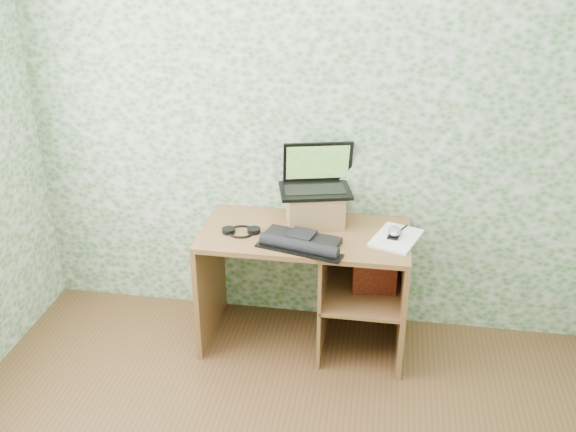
% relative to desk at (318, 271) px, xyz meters
% --- Properties ---
extents(wall_back, '(3.50, 0.00, 3.50)m').
position_rel_desk_xyz_m(wall_back, '(-0.08, 0.28, 0.82)').
color(wall_back, silver).
rests_on(wall_back, ground).
extents(desk, '(1.20, 0.60, 0.75)m').
position_rel_desk_xyz_m(desk, '(0.00, 0.00, 0.00)').
color(desk, brown).
rests_on(desk, floor).
extents(riser, '(0.38, 0.34, 0.19)m').
position_rel_desk_xyz_m(riser, '(-0.04, 0.12, 0.37)').
color(riser, olive).
rests_on(riser, desk).
extents(laptop, '(0.46, 0.38, 0.27)m').
position_rel_desk_xyz_m(laptop, '(-0.04, 0.16, 0.53)').
color(laptop, black).
rests_on(laptop, riser).
extents(keyboard, '(0.50, 0.35, 0.07)m').
position_rel_desk_xyz_m(keyboard, '(-0.08, -0.20, 0.29)').
color(keyboard, black).
rests_on(keyboard, desk).
extents(headphones, '(0.22, 0.18, 0.03)m').
position_rel_desk_xyz_m(headphones, '(-0.44, -0.09, 0.28)').
color(headphones, black).
rests_on(headphones, desk).
extents(notepad, '(0.32, 0.38, 0.02)m').
position_rel_desk_xyz_m(notepad, '(0.44, -0.03, 0.28)').
color(notepad, white).
rests_on(notepad, desk).
extents(mouse, '(0.09, 0.13, 0.04)m').
position_rel_desk_xyz_m(mouse, '(0.43, -0.02, 0.30)').
color(mouse, silver).
rests_on(mouse, notepad).
extents(pen, '(0.08, 0.15, 0.01)m').
position_rel_desk_xyz_m(pen, '(0.46, 0.04, 0.29)').
color(pen, black).
rests_on(pen, notepad).
extents(red_box, '(0.26, 0.11, 0.30)m').
position_rel_desk_xyz_m(red_box, '(0.33, -0.03, 0.06)').
color(red_box, '#9F260E').
rests_on(red_box, desk).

